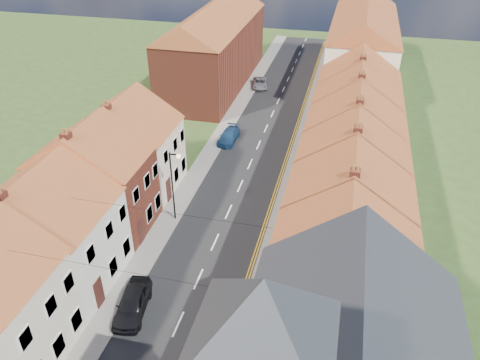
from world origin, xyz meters
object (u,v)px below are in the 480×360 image
Objects in this scene: car_far at (229,136)px; pedestrian_right_b at (239,317)px; lamppost at (173,182)px; car_distant at (260,83)px; car_near at (132,303)px.

car_far is 2.36× the size of pedestrian_right_b.
lamppost is 1.48× the size of car_distant.
car_near is 39.67m from car_distant.
car_near is at bearing -85.73° from lamppost.
lamppost is 14.42m from car_far.
car_far is at bearing 81.44° from car_near.
car_distant is 39.97m from pedestrian_right_b.
car_far is 15.90m from car_distant.
lamppost is at bearing -50.60° from pedestrian_right_b.
car_near is at bearing 3.21° from pedestrian_right_b.
pedestrian_right_b is (6.79, 0.30, 0.26)m from car_near.
lamppost is 1.46× the size of car_far.
lamppost is at bearing -103.90° from car_distant.
car_distant is 2.33× the size of pedestrian_right_b.
car_near is (0.72, -9.67, -2.81)m from lamppost.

